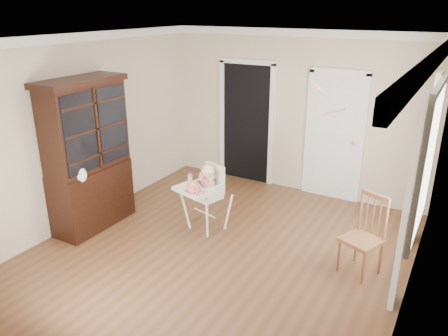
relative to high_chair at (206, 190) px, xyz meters
The scene contains 16 objects.
floor 0.91m from the high_chair, 43.62° to the right, with size 5.00×5.00×0.00m, color brown.
ceiling 2.21m from the high_chair, 43.62° to the right, with size 5.00×5.00×0.00m, color white.
wall_back 2.22m from the high_chair, 76.39° to the left, with size 4.50×4.50×0.00m, color beige.
wall_left 1.97m from the high_chair, 165.08° to the right, with size 5.00×5.00×0.00m, color beige.
wall_right 2.88m from the high_chair, ahead, with size 5.00×5.00×0.00m, color beige.
crown_molding 2.15m from the high_chair, 43.62° to the right, with size 4.50×5.00×0.12m, color white, non-canonical shape.
doorway 2.12m from the high_chair, 101.45° to the left, with size 1.06×0.05×2.22m.
closet_door 2.37m from the high_chair, 59.28° to the left, with size 0.96×0.09×2.13m.
window_right 2.78m from the high_chair, ahead, with size 0.13×1.84×2.30m.
high_chair is the anchor object (origin of this frame).
baby 0.15m from the high_chair, 71.16° to the left, with size 0.28×0.26×0.45m.
cake 0.30m from the high_chair, 99.80° to the right, with size 0.23×0.23×0.10m.
sippy_cup 0.28m from the high_chair, 165.10° to the right, with size 0.07×0.07×0.18m.
china_cabinet 1.72m from the high_chair, 154.40° to the right, with size 0.57×1.27×2.15m.
dining_chair 2.19m from the high_chair, ahead, with size 0.53×0.53×0.99m.
streamer 2.17m from the high_chair, ahead, with size 0.03×0.50×0.02m, color #FF93C1, non-canonical shape.
Camera 1 is at (2.53, -4.30, 3.05)m, focal length 35.00 mm.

